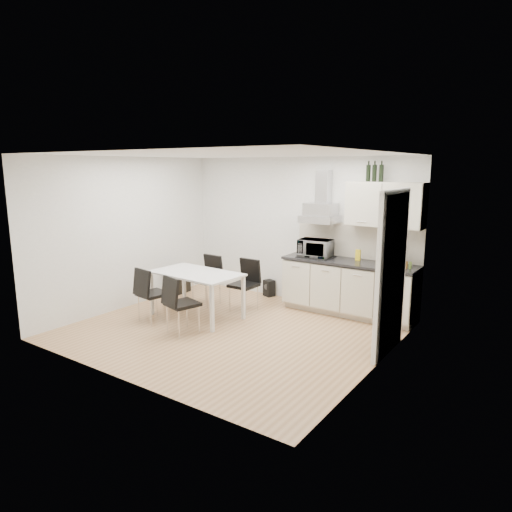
{
  "coord_description": "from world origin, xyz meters",
  "views": [
    {
      "loc": [
        4.02,
        -5.17,
        2.43
      ],
      "look_at": [
        0.18,
        0.41,
        1.1
      ],
      "focal_mm": 32.0,
      "sensor_mm": 36.0,
      "label": 1
    }
  ],
  "objects_px": {
    "dining_table": "(196,277)",
    "chair_far_left": "(206,281)",
    "chair_near_right": "(183,305)",
    "guitar_amp": "(178,282)",
    "floor_speaker": "(269,288)",
    "chair_near_left": "(153,294)",
    "chair_far_right": "(244,286)",
    "kitchenette": "(352,266)"
  },
  "relations": [
    {
      "from": "dining_table",
      "to": "kitchenette",
      "type": "bearing_deg",
      "value": 40.11
    },
    {
      "from": "chair_far_left",
      "to": "floor_speaker",
      "type": "relative_size",
      "value": 2.84
    },
    {
      "from": "chair_far_left",
      "to": "kitchenette",
      "type": "bearing_deg",
      "value": -156.41
    },
    {
      "from": "chair_near_left",
      "to": "floor_speaker",
      "type": "bearing_deg",
      "value": 80.95
    },
    {
      "from": "chair_near_left",
      "to": "chair_far_left",
      "type": "bearing_deg",
      "value": 93.42
    },
    {
      "from": "chair_far_left",
      "to": "chair_near_left",
      "type": "height_order",
      "value": "same"
    },
    {
      "from": "chair_far_left",
      "to": "chair_near_left",
      "type": "bearing_deg",
      "value": 86.36
    },
    {
      "from": "dining_table",
      "to": "chair_far_left",
      "type": "relative_size",
      "value": 1.71
    },
    {
      "from": "chair_far_left",
      "to": "chair_near_left",
      "type": "xyz_separation_m",
      "value": [
        -0.11,
        -1.15,
        0.0
      ]
    },
    {
      "from": "chair_far_left",
      "to": "chair_far_right",
      "type": "bearing_deg",
      "value": -171.13
    },
    {
      "from": "chair_near_right",
      "to": "guitar_amp",
      "type": "xyz_separation_m",
      "value": [
        -1.6,
        1.54,
        -0.21
      ]
    },
    {
      "from": "chair_far_right",
      "to": "chair_near_left",
      "type": "distance_m",
      "value": 1.52
    },
    {
      "from": "kitchenette",
      "to": "chair_far_left",
      "type": "height_order",
      "value": "kitchenette"
    },
    {
      "from": "kitchenette",
      "to": "chair_far_left",
      "type": "relative_size",
      "value": 2.86
    },
    {
      "from": "kitchenette",
      "to": "chair_far_right",
      "type": "bearing_deg",
      "value": -152.06
    },
    {
      "from": "chair_near_left",
      "to": "chair_far_right",
      "type": "bearing_deg",
      "value": 64.13
    },
    {
      "from": "guitar_amp",
      "to": "floor_speaker",
      "type": "distance_m",
      "value": 1.79
    },
    {
      "from": "floor_speaker",
      "to": "chair_near_left",
      "type": "bearing_deg",
      "value": -88.29
    },
    {
      "from": "chair_near_right",
      "to": "floor_speaker",
      "type": "distance_m",
      "value": 2.4
    },
    {
      "from": "dining_table",
      "to": "guitar_amp",
      "type": "height_order",
      "value": "dining_table"
    },
    {
      "from": "chair_far_left",
      "to": "guitar_amp",
      "type": "bearing_deg",
      "value": -12.9
    },
    {
      "from": "dining_table",
      "to": "chair_near_left",
      "type": "distance_m",
      "value": 0.73
    },
    {
      "from": "chair_far_left",
      "to": "chair_far_right",
      "type": "distance_m",
      "value": 0.76
    },
    {
      "from": "chair_near_left",
      "to": "guitar_amp",
      "type": "bearing_deg",
      "value": 129.91
    },
    {
      "from": "chair_near_left",
      "to": "kitchenette",
      "type": "bearing_deg",
      "value": 49.28
    },
    {
      "from": "kitchenette",
      "to": "dining_table",
      "type": "xyz_separation_m",
      "value": [
        -2.03,
        -1.54,
        -0.16
      ]
    },
    {
      "from": "floor_speaker",
      "to": "guitar_amp",
      "type": "bearing_deg",
      "value": -131.96
    },
    {
      "from": "chair_far_right",
      "to": "kitchenette",
      "type": "bearing_deg",
      "value": -151.98
    },
    {
      "from": "kitchenette",
      "to": "chair_near_left",
      "type": "height_order",
      "value": "kitchenette"
    },
    {
      "from": "kitchenette",
      "to": "guitar_amp",
      "type": "xyz_separation_m",
      "value": [
        -3.3,
        -0.69,
        -0.6
      ]
    },
    {
      "from": "dining_table",
      "to": "chair_near_right",
      "type": "height_order",
      "value": "chair_near_right"
    },
    {
      "from": "chair_near_left",
      "to": "floor_speaker",
      "type": "distance_m",
      "value": 2.39
    },
    {
      "from": "chair_far_right",
      "to": "guitar_amp",
      "type": "distance_m",
      "value": 1.73
    },
    {
      "from": "dining_table",
      "to": "chair_near_right",
      "type": "bearing_deg",
      "value": -60.84
    },
    {
      "from": "dining_table",
      "to": "chair_far_left",
      "type": "distance_m",
      "value": 0.72
    },
    {
      "from": "chair_near_left",
      "to": "guitar_amp",
      "type": "xyz_separation_m",
      "value": [
        -0.85,
        1.4,
        -0.21
      ]
    },
    {
      "from": "chair_far_right",
      "to": "chair_near_right",
      "type": "distance_m",
      "value": 1.38
    },
    {
      "from": "chair_near_right",
      "to": "floor_speaker",
      "type": "relative_size",
      "value": 2.84
    },
    {
      "from": "kitchenette",
      "to": "chair_far_right",
      "type": "relative_size",
      "value": 2.86
    },
    {
      "from": "kitchenette",
      "to": "guitar_amp",
      "type": "distance_m",
      "value": 3.43
    },
    {
      "from": "kitchenette",
      "to": "chair_near_left",
      "type": "xyz_separation_m",
      "value": [
        -2.46,
        -2.09,
        -0.39
      ]
    },
    {
      "from": "guitar_amp",
      "to": "floor_speaker",
      "type": "xyz_separation_m",
      "value": [
        1.57,
        0.85,
        -0.07
      ]
    }
  ]
}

